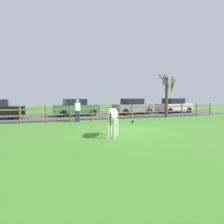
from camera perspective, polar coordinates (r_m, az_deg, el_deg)
name	(u,v)px	position (r m, az deg, el deg)	size (l,w,h in m)	color
ground_plane	(132,130)	(11.14, 5.79, -5.12)	(60.00, 60.00, 0.00)	#3D7528
parking_asphalt	(90,115)	(19.84, -6.19, -0.80)	(28.00, 7.40, 0.05)	#47474C
paddock_fence	(103,111)	(15.64, -2.65, 0.16)	(21.92, 0.11, 1.18)	brown
bare_tree	(167,95)	(18.22, 15.25, 4.78)	(1.49, 1.16, 3.81)	#513A23
zebra	(113,116)	(9.27, 0.27, -1.28)	(1.17, 1.75, 1.41)	white
crow_on_grass	(133,122)	(13.76, 5.83, -2.74)	(0.22, 0.10, 0.20)	black
parked_car_silver	(174,105)	(22.98, 17.17, 1.79)	(4.15, 2.21, 1.56)	#B7BABF
parked_car_green	(76,107)	(18.85, -10.14, 1.37)	(4.11, 2.12, 1.56)	#236B38
parked_car_grey	(133,106)	(20.54, 6.02, 1.67)	(4.12, 2.13, 1.56)	slate
visitor_near_fence	(77,110)	(14.52, -9.78, 0.69)	(0.41, 0.31, 1.64)	#232847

